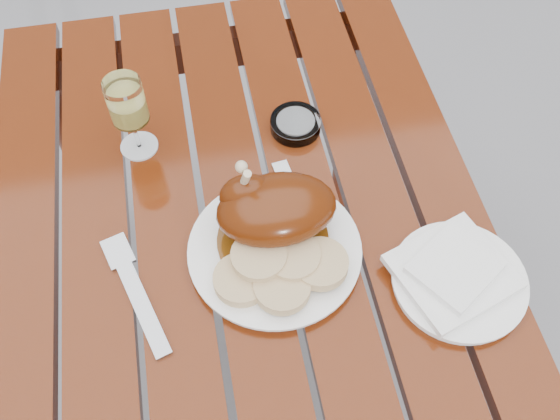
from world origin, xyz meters
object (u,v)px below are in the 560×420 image
object	(u,v)px
ashtray	(296,124)
dinner_plate	(275,251)
table	(253,338)
side_plate	(459,281)
wine_glass	(131,117)

from	to	relation	value
ashtray	dinner_plate	bearing A→B (deg)	-108.84
table	ashtray	size ratio (longest dim) A/B	13.24
table	side_plate	size ratio (longest dim) A/B	5.86
table	dinner_plate	size ratio (longest dim) A/B	4.44
table	dinner_plate	bearing A→B (deg)	-25.11
ashtray	side_plate	bearing A→B (deg)	-63.01
table	ashtray	bearing A→B (deg)	60.45
dinner_plate	side_plate	bearing A→B (deg)	-21.55
dinner_plate	side_plate	xyz separation A→B (m)	(0.26, -0.10, -0.00)
wine_glass	ashtray	distance (m)	0.29
table	ashtray	xyz separation A→B (m)	(0.13, 0.23, 0.39)
dinner_plate	wine_glass	world-z (taller)	wine_glass
dinner_plate	ashtray	bearing A→B (deg)	71.16
side_plate	ashtray	xyz separation A→B (m)	(-0.18, 0.35, 0.00)
table	side_plate	xyz separation A→B (m)	(0.31, -0.12, 0.38)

